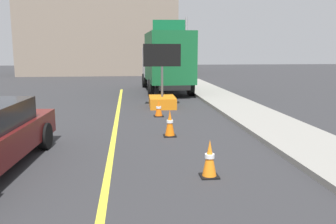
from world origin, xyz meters
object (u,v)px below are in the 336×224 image
(box_truck, at_px, (166,61))
(arrow_board_trailer, at_px, (162,96))
(traffic_cone_mid_lane, at_px, (210,159))
(highway_guide_sign, at_px, (177,37))
(traffic_cone_far_lane, at_px, (170,123))
(traffic_cone_curbside, at_px, (159,109))

(box_truck, bearing_deg, arrow_board_trailer, -97.75)
(arrow_board_trailer, height_order, box_truck, box_truck)
(arrow_board_trailer, relative_size, box_truck, 0.37)
(arrow_board_trailer, xyz_separation_m, traffic_cone_mid_lane, (0.11, -8.77, -0.11))
(highway_guide_sign, distance_m, traffic_cone_far_lane, 19.64)
(box_truck, bearing_deg, traffic_cone_curbside, -97.99)
(box_truck, distance_m, traffic_cone_curbside, 8.08)
(traffic_cone_mid_lane, height_order, traffic_cone_curbside, traffic_cone_mid_lane)
(traffic_cone_far_lane, bearing_deg, traffic_cone_curbside, 91.09)
(traffic_cone_far_lane, bearing_deg, traffic_cone_mid_lane, -83.51)
(traffic_cone_far_lane, relative_size, traffic_cone_curbside, 1.29)
(highway_guide_sign, bearing_deg, traffic_cone_curbside, -99.90)
(arrow_board_trailer, relative_size, traffic_cone_curbside, 4.53)
(box_truck, bearing_deg, traffic_cone_far_lane, -95.42)
(traffic_cone_curbside, bearing_deg, arrow_board_trailer, 81.41)
(traffic_cone_mid_lane, bearing_deg, traffic_cone_far_lane, 96.49)
(highway_guide_sign, height_order, traffic_cone_mid_lane, highway_guide_sign)
(arrow_board_trailer, distance_m, traffic_cone_curbside, 2.26)
(traffic_cone_mid_lane, relative_size, traffic_cone_far_lane, 0.97)
(arrow_board_trailer, distance_m, traffic_cone_mid_lane, 8.77)
(traffic_cone_curbside, bearing_deg, traffic_cone_far_lane, -88.91)
(box_truck, xyz_separation_m, traffic_cone_far_lane, (-1.04, -10.98, -1.45))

